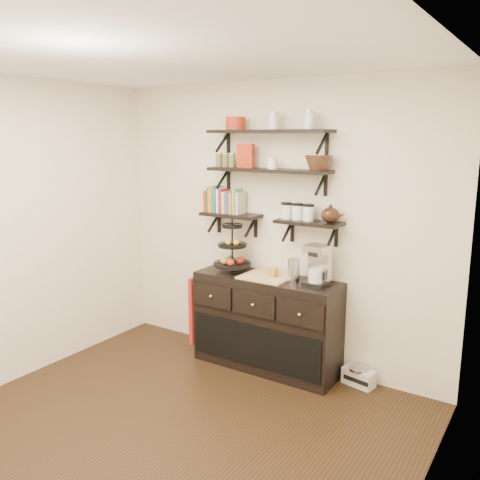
{
  "coord_description": "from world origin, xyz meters",
  "views": [
    {
      "loc": [
        2.33,
        -2.46,
        2.19
      ],
      "look_at": [
        -0.01,
        1.15,
        1.31
      ],
      "focal_mm": 38.0,
      "sensor_mm": 36.0,
      "label": 1
    }
  ],
  "objects_px": {
    "sideboard": "(267,323)",
    "coffee_maker": "(318,266)",
    "fruit_stand": "(233,253)",
    "radio": "(359,376)"
  },
  "relations": [
    {
      "from": "sideboard",
      "to": "coffee_maker",
      "type": "relative_size",
      "value": 3.82
    },
    {
      "from": "sideboard",
      "to": "fruit_stand",
      "type": "xyz_separation_m",
      "value": [
        -0.39,
        0.0,
        0.63
      ]
    },
    {
      "from": "fruit_stand",
      "to": "coffee_maker",
      "type": "height_order",
      "value": "fruit_stand"
    },
    {
      "from": "radio",
      "to": "sideboard",
      "type": "bearing_deg",
      "value": -160.46
    },
    {
      "from": "coffee_maker",
      "to": "radio",
      "type": "height_order",
      "value": "coffee_maker"
    },
    {
      "from": "sideboard",
      "to": "fruit_stand",
      "type": "bearing_deg",
      "value": 179.42
    },
    {
      "from": "coffee_maker",
      "to": "radio",
      "type": "relative_size",
      "value": 1.21
    },
    {
      "from": "sideboard",
      "to": "radio",
      "type": "bearing_deg",
      "value": 8.42
    },
    {
      "from": "fruit_stand",
      "to": "sideboard",
      "type": "bearing_deg",
      "value": -0.58
    },
    {
      "from": "sideboard",
      "to": "coffee_maker",
      "type": "bearing_deg",
      "value": 2.86
    }
  ]
}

